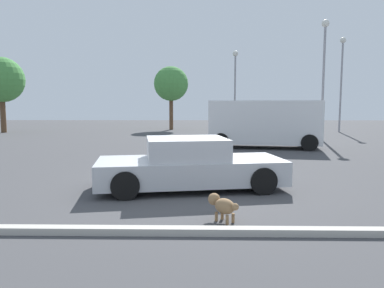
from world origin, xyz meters
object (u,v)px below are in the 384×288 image
(van_white, at_px, (264,123))
(light_post_near, at_px, (342,69))
(light_post_mid, at_px, (324,60))
(light_post_far, at_px, (235,77))
(sedan_foreground, at_px, (190,165))
(dog, at_px, (222,205))

(van_white, height_order, light_post_near, light_post_near)
(van_white, xyz_separation_m, light_post_near, (7.61, 10.24, 3.53))
(light_post_mid, bearing_deg, van_white, -135.49)
(van_white, relative_size, light_post_near, 0.77)
(light_post_far, bearing_deg, sedan_foreground, -98.80)
(light_post_mid, distance_m, light_post_far, 8.66)
(dog, distance_m, van_white, 11.57)
(sedan_foreground, relative_size, light_post_far, 0.76)
(light_post_near, distance_m, light_post_far, 8.01)
(dog, distance_m, light_post_far, 23.20)
(sedan_foreground, bearing_deg, light_post_near, 50.08)
(van_white, relative_size, light_post_mid, 0.78)
(van_white, bearing_deg, sedan_foreground, 77.92)
(van_white, distance_m, light_post_mid, 6.79)
(light_post_near, relative_size, light_post_far, 1.12)
(sedan_foreground, distance_m, light_post_mid, 15.38)
(light_post_near, relative_size, light_post_mid, 1.02)
(light_post_mid, bearing_deg, dog, -114.33)
(light_post_near, xyz_separation_m, light_post_mid, (-3.44, -6.14, -0.07))
(sedan_foreground, xyz_separation_m, light_post_mid, (7.57, 12.74, 4.10))
(sedan_foreground, height_order, van_white, van_white)
(van_white, xyz_separation_m, light_post_far, (-0.28, 11.52, 3.07))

